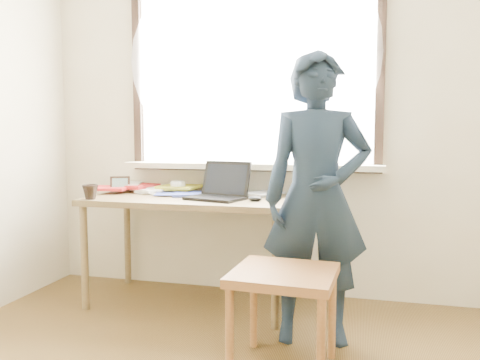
% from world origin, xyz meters
% --- Properties ---
extents(desk, '(1.37, 0.68, 0.73)m').
position_xyz_m(desk, '(-0.54, 1.63, 0.66)').
color(desk, brown).
rests_on(desk, ground).
extents(laptop, '(0.42, 0.38, 0.24)m').
position_xyz_m(laptop, '(-0.32, 1.60, 0.79)').
color(laptop, black).
rests_on(laptop, desk).
extents(mug_white, '(0.15, 0.15, 0.09)m').
position_xyz_m(mug_white, '(-0.72, 1.84, 0.78)').
color(mug_white, white).
rests_on(mug_white, desk).
extents(mug_dark, '(0.14, 0.14, 0.10)m').
position_xyz_m(mug_dark, '(-1.14, 1.36, 0.78)').
color(mug_dark, black).
rests_on(mug_dark, desk).
extents(mouse, '(0.09, 0.06, 0.03)m').
position_xyz_m(mouse, '(-0.07, 1.53, 0.75)').
color(mouse, black).
rests_on(mouse, desk).
extents(desk_clutter, '(0.88, 0.51, 0.06)m').
position_xyz_m(desk_clutter, '(-0.95, 1.81, 0.76)').
color(desk_clutter, gold).
rests_on(desk_clutter, desk).
extents(book_a, '(0.25, 0.31, 0.03)m').
position_xyz_m(book_a, '(-1.01, 1.81, 0.74)').
color(book_a, white).
rests_on(book_a, desk).
extents(book_b, '(0.29, 0.32, 0.02)m').
position_xyz_m(book_b, '(-0.17, 1.90, 0.74)').
color(book_b, white).
rests_on(book_b, desk).
extents(picture_frame, '(0.13, 0.07, 0.11)m').
position_xyz_m(picture_frame, '(-1.12, 1.73, 0.79)').
color(picture_frame, black).
rests_on(picture_frame, desk).
extents(work_chair, '(0.51, 0.49, 0.50)m').
position_xyz_m(work_chair, '(0.22, 0.86, 0.42)').
color(work_chair, '#956131').
rests_on(work_chair, ground).
extents(person, '(0.64, 0.47, 1.60)m').
position_xyz_m(person, '(0.33, 1.26, 0.80)').
color(person, black).
rests_on(person, ground).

